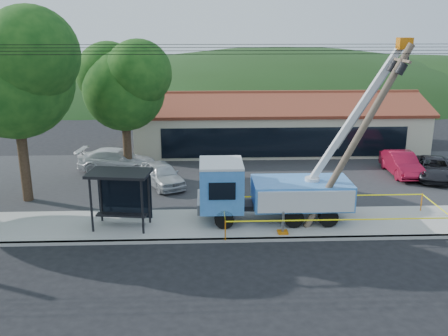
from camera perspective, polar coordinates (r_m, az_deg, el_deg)
ground at (r=21.78m, az=2.99°, el=-10.68°), size 120.00×120.00×0.00m
curb at (r=23.63m, az=2.53°, el=-8.21°), size 60.00×0.25×0.15m
sidewalk at (r=25.36m, az=2.16°, el=-6.43°), size 60.00×4.00×0.15m
parking_lot at (r=32.87m, az=1.08°, el=-1.07°), size 60.00×12.00×0.10m
strip_mall at (r=40.53m, az=6.10°, el=4.86°), size 22.50×8.53×4.67m
tree_west_near at (r=29.21m, az=-22.96°, el=10.44°), size 7.56×6.72×10.80m
tree_lot at (r=32.91m, az=-11.40°, el=9.62°), size 6.30×5.60×8.94m
hill_west at (r=76.10m, az=-12.39°, el=8.51°), size 78.40×56.00×28.00m
hill_center at (r=75.90m, az=6.76°, el=8.76°), size 89.60×64.00×32.00m
hill_east at (r=81.48m, az=20.94°, el=8.32°), size 72.80×52.00×26.00m
utility_truck at (r=25.32m, az=5.26°, el=-2.36°), size 10.09×4.12×9.04m
leaning_pole at (r=24.39m, az=15.48°, el=4.20°), size 4.68×1.85×8.93m
bus_shelter at (r=24.76m, az=-11.69°, el=-1.99°), size 3.15×2.18×2.83m
caution_tape at (r=25.42m, az=12.11°, el=-4.79°), size 10.72×3.39×0.98m
car_silver at (r=31.33m, az=-7.03°, el=-2.18°), size 3.45×4.63×1.47m
car_red at (r=35.35m, az=19.49°, el=-0.86°), size 1.66×4.59×1.50m
car_white at (r=34.83m, az=-11.98°, el=-0.51°), size 5.62×2.95×1.55m
car_dark at (r=35.34m, az=22.73°, el=-1.21°), size 3.63×5.24×1.33m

